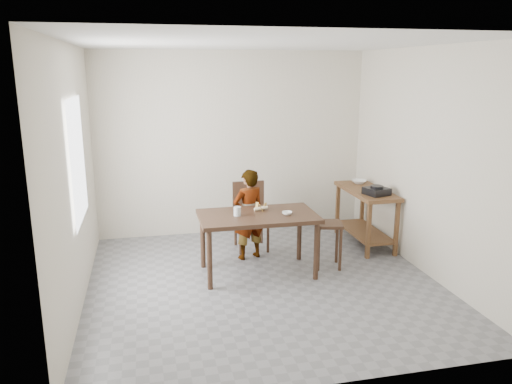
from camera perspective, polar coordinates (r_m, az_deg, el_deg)
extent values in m
cube|color=slate|center=(5.94, 0.86, -10.51)|extent=(4.00, 4.00, 0.04)
cube|color=white|center=(5.42, 0.97, 16.90)|extent=(4.00, 4.00, 0.04)
cube|color=beige|center=(7.47, -2.73, 5.52)|extent=(4.00, 0.04, 2.70)
cube|color=beige|center=(3.65, 8.37, -3.57)|extent=(4.00, 0.04, 2.70)
cube|color=beige|center=(5.42, -20.33, 1.48)|extent=(0.04, 4.00, 2.70)
cube|color=beige|center=(6.30, 19.10, 3.21)|extent=(0.04, 4.00, 2.70)
cube|color=white|center=(5.58, -19.69, 3.44)|extent=(0.02, 1.10, 1.30)
imported|color=white|center=(6.48, -0.86, -2.59)|extent=(0.50, 0.41, 1.19)
cylinder|color=silver|center=(5.88, -2.15, -2.21)|extent=(0.10, 0.10, 0.11)
imported|color=white|center=(5.94, 3.57, -2.43)|extent=(0.14, 0.14, 0.04)
imported|color=white|center=(7.47, 11.69, 1.16)|extent=(0.28, 0.28, 0.05)
cube|color=black|center=(6.85, 13.62, 0.09)|extent=(0.35, 0.35, 0.09)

